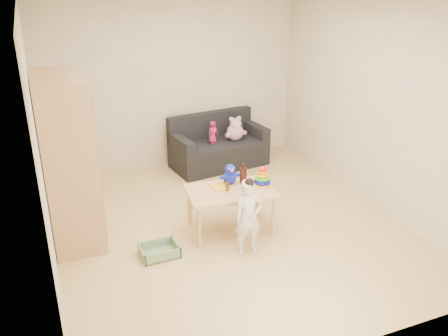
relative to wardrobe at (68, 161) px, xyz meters
name	(u,v)px	position (x,y,z in m)	size (l,w,h in m)	color
room	(228,123)	(1.73, -0.43, 0.35)	(4.50, 4.50, 4.50)	tan
wardrobe	(68,161)	(0.00, 0.00, 0.00)	(0.53, 1.05, 1.89)	tan
sofa	(219,154)	(2.32, 1.39, -0.74)	(1.45, 0.73, 0.41)	black
play_table	(231,210)	(1.71, -0.55, -0.68)	(1.01, 0.64, 0.53)	#DDA979
storage_bin	(159,250)	(0.78, -0.76, -0.88)	(0.41, 0.30, 0.12)	gray
toddler	(248,218)	(1.71, -1.05, -0.53)	(0.31, 0.21, 0.84)	silver
pink_bear	(235,130)	(2.58, 1.35, -0.38)	(0.28, 0.24, 0.32)	#D39BB4
doll	(213,132)	(2.21, 1.35, -0.37)	(0.17, 0.12, 0.34)	#AF2063
ring_stacker	(262,178)	(2.11, -0.56, -0.32)	(0.20, 0.20, 0.22)	yellow
brown_bottle	(243,175)	(1.92, -0.42, -0.31)	(0.08, 0.08, 0.24)	black
blue_plush	(230,174)	(1.77, -0.38, -0.29)	(0.21, 0.17, 0.25)	#1829D8
wooden_figure	(227,186)	(1.66, -0.57, -0.35)	(0.05, 0.04, 0.12)	brown
yellow_book	(220,187)	(1.62, -0.44, -0.41)	(0.20, 0.20, 0.01)	yellow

